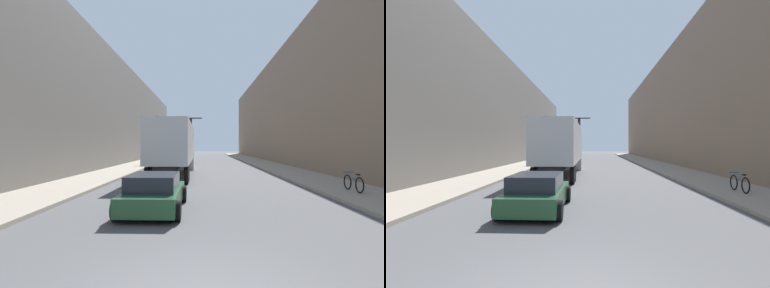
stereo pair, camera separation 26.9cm
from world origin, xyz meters
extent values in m
cube|color=gray|center=(7.17, 30.00, 0.07)|extent=(3.47, 80.00, 0.15)
cube|color=gray|center=(-7.17, 30.00, 0.07)|extent=(3.47, 80.00, 0.15)
cube|color=#846B56|center=(11.90, 30.00, 6.70)|extent=(6.00, 80.00, 13.41)
cube|color=#66605B|center=(-11.90, 30.00, 5.87)|extent=(6.00, 80.00, 11.75)
cube|color=silver|center=(-2.13, 17.35, 2.47)|extent=(2.60, 10.52, 2.75)
cube|color=black|center=(-2.13, 17.35, 0.95)|extent=(1.30, 10.52, 0.24)
cube|color=silver|center=(-2.13, 23.78, 1.52)|extent=(2.60, 2.34, 3.03)
cylinder|color=black|center=(-3.28, 13.29, 0.50)|extent=(0.25, 1.00, 1.00)
cylinder|color=black|center=(-0.98, 13.29, 0.50)|extent=(0.25, 1.00, 1.00)
cylinder|color=black|center=(-3.28, 14.49, 0.50)|extent=(0.25, 1.00, 1.00)
cylinder|color=black|center=(-0.98, 14.49, 0.50)|extent=(0.25, 1.00, 1.00)
cylinder|color=black|center=(-3.28, 23.78, 0.50)|extent=(0.25, 1.00, 1.00)
cylinder|color=black|center=(-0.98, 23.78, 0.50)|extent=(0.25, 1.00, 1.00)
cube|color=#234C2D|center=(-1.72, 6.46, 0.46)|extent=(1.82, 4.37, 0.58)
cube|color=#1E232D|center=(-1.72, 6.24, 1.02)|extent=(1.60, 2.40, 0.53)
cylinder|color=black|center=(-2.63, 7.94, 0.32)|extent=(0.25, 0.64, 0.64)
cylinder|color=black|center=(-0.81, 7.94, 0.32)|extent=(0.25, 0.64, 0.64)
cylinder|color=black|center=(-2.63, 4.87, 0.32)|extent=(0.25, 0.64, 0.64)
cylinder|color=black|center=(-0.81, 4.87, 0.32)|extent=(0.25, 0.64, 0.64)
cylinder|color=black|center=(-5.28, 30.21, 2.82)|extent=(0.20, 0.20, 5.64)
cube|color=black|center=(-2.68, 30.21, 5.34)|extent=(5.20, 0.12, 0.12)
cube|color=black|center=(-3.98, 30.21, 4.83)|extent=(0.30, 0.24, 0.90)
sphere|color=red|center=(-3.98, 30.07, 4.83)|extent=(0.18, 0.18, 0.18)
cube|color=black|center=(-2.68, 30.21, 4.83)|extent=(0.30, 0.24, 0.90)
sphere|color=gold|center=(-2.68, 30.07, 4.55)|extent=(0.18, 0.18, 0.18)
cube|color=black|center=(-1.38, 30.21, 4.83)|extent=(0.30, 0.24, 0.90)
sphere|color=red|center=(-1.38, 30.07, 4.83)|extent=(0.18, 0.18, 0.18)
torus|color=black|center=(6.90, 9.39, 0.51)|extent=(0.06, 0.72, 0.72)
torus|color=black|center=(6.90, 10.49, 0.51)|extent=(0.06, 0.72, 0.72)
cube|color=#1E4C8C|center=(6.90, 9.94, 0.74)|extent=(0.04, 1.11, 0.04)
cube|color=black|center=(6.90, 9.54, 0.96)|extent=(0.12, 0.20, 0.06)
cube|color=#1E4C8C|center=(6.90, 10.44, 0.99)|extent=(0.44, 0.04, 0.04)
camera|label=1|loc=(-0.04, -4.06, 2.30)|focal=28.00mm
camera|label=2|loc=(0.23, -4.05, 2.30)|focal=28.00mm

